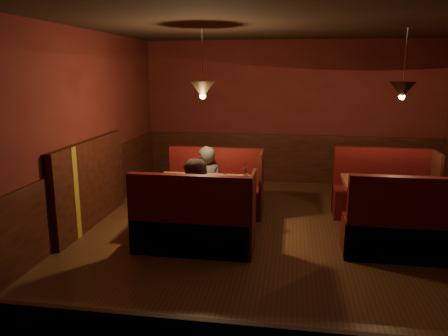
% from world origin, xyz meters
% --- Properties ---
extents(room, '(6.02, 7.02, 2.92)m').
position_xyz_m(room, '(-0.28, 0.05, 1.05)').
color(room, '#482B17').
rests_on(room, ground).
extents(main_table, '(1.42, 0.86, 1.00)m').
position_xyz_m(main_table, '(-1.18, 0.42, 0.59)').
color(main_table, brown).
rests_on(main_table, ground).
extents(main_bench_far, '(1.57, 0.56, 1.07)m').
position_xyz_m(main_bench_far, '(-1.17, 1.23, 0.34)').
color(main_bench_far, '#330607').
rests_on(main_bench_far, ground).
extents(main_bench_near, '(1.57, 0.56, 1.07)m').
position_xyz_m(main_bench_near, '(-1.17, -0.39, 0.34)').
color(main_bench_near, '#330607').
rests_on(main_bench_near, ground).
extents(second_table, '(1.38, 0.88, 0.78)m').
position_xyz_m(second_table, '(1.48, 0.66, 0.58)').
color(second_table, brown).
rests_on(second_table, ground).
extents(second_bench_far, '(1.53, 0.57, 1.09)m').
position_xyz_m(second_bench_far, '(1.51, 1.49, 0.35)').
color(second_bench_far, '#330607').
rests_on(second_bench_far, ground).
extents(second_bench_near, '(1.53, 0.57, 1.09)m').
position_xyz_m(second_bench_near, '(1.51, -0.16, 0.35)').
color(second_bench_near, '#330607').
rests_on(second_bench_near, ground).
extents(diner_a, '(0.63, 0.51, 1.49)m').
position_xyz_m(diner_a, '(-1.30, 1.10, 0.75)').
color(diner_a, '#383838').
rests_on(diner_a, ground).
extents(diner_b, '(0.84, 0.70, 1.55)m').
position_xyz_m(diner_b, '(-1.13, -0.22, 0.77)').
color(diner_b, '#3E322C').
rests_on(diner_b, ground).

